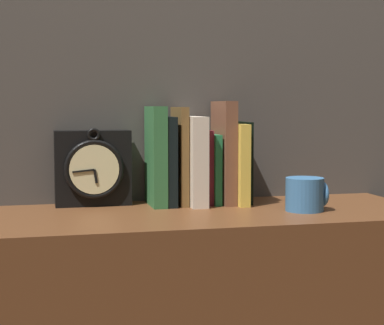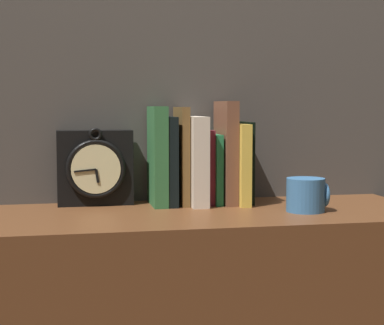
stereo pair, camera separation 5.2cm
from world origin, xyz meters
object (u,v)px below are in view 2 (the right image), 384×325
object	(u,v)px
book_slot5_green	(214,169)
book_slot7_yellow	(238,164)
mug	(307,195)
clock	(95,168)
book_slot3_cream	(195,161)
book_slot1_black	(169,161)
book_slot0_green	(157,156)
book_slot2_brown	(180,156)
book_slot4_maroon	(206,167)
book_slot8_black	(245,162)
book_slot6_brown	(226,152)

from	to	relation	value
book_slot5_green	book_slot7_yellow	distance (m)	0.06
book_slot5_green	mug	xyz separation A→B (m)	(0.18, -0.17, -0.05)
clock	book_slot3_cream	xyz separation A→B (m)	(0.24, -0.04, 0.02)
book_slot1_black	book_slot7_yellow	bearing A→B (deg)	-4.40
book_slot3_cream	book_slot5_green	xyz separation A→B (m)	(0.05, 0.01, -0.02)
clock	book_slot0_green	world-z (taller)	book_slot0_green
clock	book_slot0_green	bearing A→B (deg)	-11.79
book_slot0_green	mug	world-z (taller)	book_slot0_green
clock	book_slot2_brown	bearing A→B (deg)	-7.39
book_slot4_maroon	book_slot8_black	distance (m)	0.10
book_slot2_brown	mug	bearing A→B (deg)	-32.91
book_slot3_cream	mug	bearing A→B (deg)	-34.37
book_slot1_black	book_slot5_green	xyz separation A→B (m)	(0.11, 0.00, -0.02)
clock	book_slot2_brown	size ratio (longest dim) A/B	0.79
book_slot1_black	book_slot2_brown	world-z (taller)	book_slot2_brown
book_slot0_green	book_slot1_black	bearing A→B (deg)	1.84
book_slot2_brown	book_slot7_yellow	xyz separation A→B (m)	(0.14, -0.02, -0.02)
book_slot3_cream	book_slot6_brown	world-z (taller)	book_slot6_brown
mug	clock	bearing A→B (deg)	157.21
book_slot2_brown	book_slot7_yellow	distance (m)	0.15
book_slot7_yellow	mug	size ratio (longest dim) A/B	2.11
book_slot5_green	mug	size ratio (longest dim) A/B	1.83
book_slot3_cream	book_slot8_black	size ratio (longest dim) A/B	1.07
book_slot3_cream	mug	xyz separation A→B (m)	(0.23, -0.16, -0.07)
book_slot2_brown	mug	size ratio (longest dim) A/B	2.55
book_slot4_maroon	book_slot6_brown	world-z (taller)	book_slot6_brown
book_slot6_brown	book_slot0_green	bearing A→B (deg)	179.14
clock	book_slot4_maroon	distance (m)	0.27
book_slot7_yellow	mug	world-z (taller)	book_slot7_yellow
clock	book_slot8_black	bearing A→B (deg)	-4.34
clock	book_slot3_cream	world-z (taller)	book_slot3_cream
book_slot4_maroon	book_slot7_yellow	distance (m)	0.08
book_slot3_cream	clock	bearing A→B (deg)	170.35
book_slot3_cream	book_slot1_black	bearing A→B (deg)	170.26
book_slot5_green	book_slot8_black	distance (m)	0.08
clock	book_slot6_brown	bearing A→B (deg)	-6.00
book_slot2_brown	mug	world-z (taller)	book_slot2_brown
book_slot6_brown	book_slot7_yellow	size ratio (longest dim) A/B	1.28
book_slot0_green	mug	xyz separation A→B (m)	(0.32, -0.17, -0.08)
book_slot3_cream	book_slot7_yellow	bearing A→B (deg)	-1.26
clock	book_slot3_cream	size ratio (longest dim) A/B	0.88
book_slot4_maroon	book_slot5_green	distance (m)	0.02
clock	book_slot7_yellow	bearing A→B (deg)	-7.08
book_slot8_black	mug	world-z (taller)	book_slot8_black
book_slot0_green	book_slot8_black	bearing A→B (deg)	0.73
book_slot7_yellow	book_slot8_black	distance (m)	0.03
book_slot5_green	mug	world-z (taller)	book_slot5_green
book_slot1_black	book_slot3_cream	size ratio (longest dim) A/B	1.00
book_slot4_maroon	book_slot7_yellow	xyz separation A→B (m)	(0.08, -0.02, 0.01)
book_slot2_brown	book_slot7_yellow	bearing A→B (deg)	-6.63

